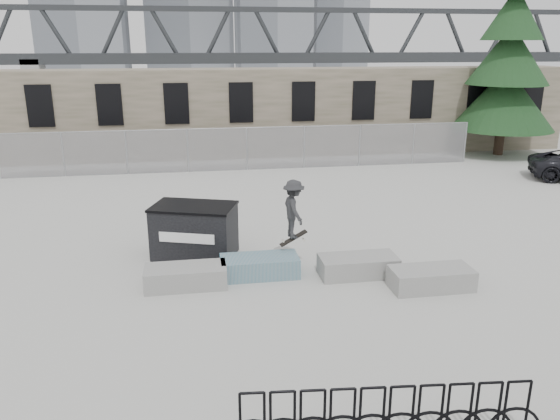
# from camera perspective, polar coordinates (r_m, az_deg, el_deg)

# --- Properties ---
(ground) EXTENTS (120.00, 120.00, 0.00)m
(ground) POSITION_cam_1_polar(r_m,az_deg,el_deg) (14.24, 1.80, -6.91)
(ground) COLOR #B1B1AC
(ground) RESTS_ON ground
(stone_wall) EXTENTS (36.00, 2.58, 4.50)m
(stone_wall) POSITION_cam_1_polar(r_m,az_deg,el_deg) (29.32, -4.29, 10.13)
(stone_wall) COLOR #69614D
(stone_wall) RESTS_ON ground
(chainlink_fence) EXTENTS (22.06, 0.06, 2.02)m
(chainlink_fence) POSITION_cam_1_polar(r_m,az_deg,el_deg) (25.83, -3.49, 6.46)
(chainlink_fence) COLOR gray
(chainlink_fence) RESTS_ON ground
(planter_far_left) EXTENTS (2.00, 0.90, 0.52)m
(planter_far_left) POSITION_cam_1_polar(r_m,az_deg,el_deg) (13.76, -9.82, -6.78)
(planter_far_left) COLOR #979795
(planter_far_left) RESTS_ON ground
(planter_center_left) EXTENTS (2.00, 0.90, 0.52)m
(planter_center_left) POSITION_cam_1_polar(r_m,az_deg,el_deg) (14.17, -2.16, -5.81)
(planter_center_left) COLOR #2B6782
(planter_center_left) RESTS_ON ground
(planter_center_right) EXTENTS (2.00, 0.90, 0.52)m
(planter_center_right) POSITION_cam_1_polar(r_m,az_deg,el_deg) (14.33, 8.16, -5.71)
(planter_center_right) COLOR #979795
(planter_center_right) RESTS_ON ground
(planter_offset) EXTENTS (2.00, 0.90, 0.52)m
(planter_offset) POSITION_cam_1_polar(r_m,az_deg,el_deg) (13.96, 15.51, -6.82)
(planter_offset) COLOR #979795
(planter_offset) RESTS_ON ground
(dumpster) EXTENTS (2.58, 2.03, 1.49)m
(dumpster) POSITION_cam_1_polar(r_m,az_deg,el_deg) (15.47, -8.92, -2.14)
(dumpster) COLOR black
(dumpster) RESTS_ON ground
(bike_rack) EXTENTS (4.92, 0.50, 0.90)m
(bike_rack) POSITION_cam_1_polar(r_m,az_deg,el_deg) (8.93, 11.07, -20.14)
(bike_rack) COLOR black
(bike_rack) RESTS_ON ground
(spruce_tree) EXTENTS (5.24, 5.24, 11.50)m
(spruce_tree) POSITION_cam_1_polar(r_m,az_deg,el_deg) (31.34, 22.73, 13.71)
(spruce_tree) COLOR #38281E
(spruce_tree) RESTS_ON ground
(truss_bridge) EXTENTS (70.00, 3.00, 9.80)m
(truss_bridge) POSITION_cam_1_polar(r_m,az_deg,el_deg) (68.93, 1.29, 15.73)
(truss_bridge) COLOR #2D3033
(truss_bridge) RESTS_ON ground
(skateboarder) EXTENTS (0.76, 1.08, 1.78)m
(skateboarder) POSITION_cam_1_polar(r_m,az_deg,el_deg) (14.28, 1.44, 0.08)
(skateboarder) COLOR #292A2C
(skateboarder) RESTS_ON ground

